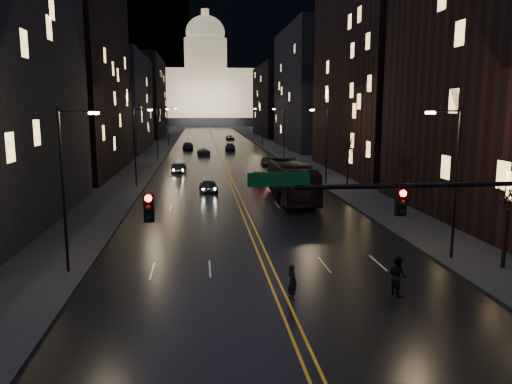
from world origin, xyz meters
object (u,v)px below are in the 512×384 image
object	(u,v)px
bus	(292,181)
oncoming_car_b	(179,168)
pedestrian_b	(397,276)
receding_car_a	(259,178)
traffic_signal	(463,214)
oncoming_car_a	(209,186)
pedestrian_a	(292,282)

from	to	relation	value
bus	oncoming_car_b	bearing A→B (deg)	119.49
pedestrian_b	receding_car_a	bearing A→B (deg)	-12.39
oncoming_car_b	traffic_signal	bearing A→B (deg)	110.12
oncoming_car_a	traffic_signal	bearing A→B (deg)	96.00
receding_car_a	pedestrian_a	xyz separation A→B (m)	(-2.73, -36.14, 0.14)
oncoming_car_a	receding_car_a	xyz separation A→B (m)	(6.10, 5.24, 0.02)
traffic_signal	oncoming_car_a	xyz separation A→B (m)	(-8.80, 35.90, -4.40)
oncoming_car_a	pedestrian_b	bearing A→B (deg)	97.65
bus	receding_car_a	bearing A→B (deg)	101.27
traffic_signal	pedestrian_a	world-z (taller)	traffic_signal
oncoming_car_a	pedestrian_b	xyz separation A→B (m)	(8.52, -30.90, 0.28)
traffic_signal	receding_car_a	bearing A→B (deg)	93.75
bus	oncoming_car_a	distance (m)	9.64
receding_car_a	pedestrian_a	world-z (taller)	pedestrian_a
pedestrian_a	oncoming_car_a	bearing A→B (deg)	-16.41
oncoming_car_a	receding_car_a	distance (m)	8.05
receding_car_a	pedestrian_b	bearing A→B (deg)	-82.76
bus	receding_car_a	world-z (taller)	bus
oncoming_car_b	pedestrian_b	xyz separation A→B (m)	(12.33, -47.17, 0.27)
oncoming_car_a	pedestrian_b	distance (m)	32.05
traffic_signal	pedestrian_a	xyz separation A→B (m)	(-5.43, 5.00, -4.25)
receding_car_a	traffic_signal	bearing A→B (deg)	-82.83
oncoming_car_a	receding_car_a	world-z (taller)	receding_car_a
pedestrian_a	receding_car_a	bearing A→B (deg)	-26.96
bus	pedestrian_b	bearing A→B (deg)	-88.66
oncoming_car_a	receding_car_a	size ratio (longest dim) A/B	0.94
oncoming_car_a	pedestrian_b	world-z (taller)	pedestrian_b
receding_car_a	oncoming_car_a	bearing A→B (deg)	-135.91
oncoming_car_b	receding_car_a	bearing A→B (deg)	138.47
oncoming_car_b	pedestrian_a	size ratio (longest dim) A/B	2.48
pedestrian_a	bus	bearing A→B (deg)	-33.01
traffic_signal	receding_car_a	xyz separation A→B (m)	(-2.70, 41.15, -4.38)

